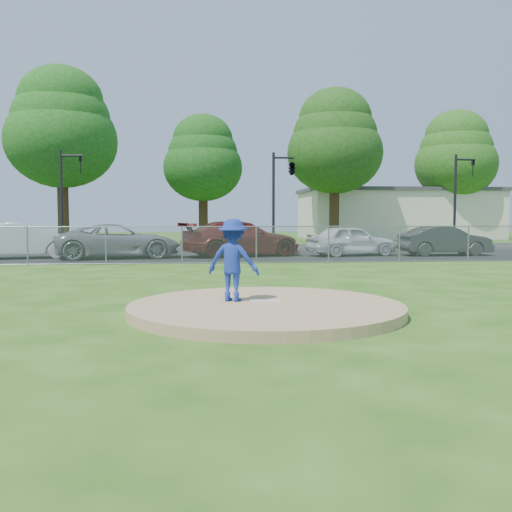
{
  "coord_description": "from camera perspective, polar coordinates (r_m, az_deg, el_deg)",
  "views": [
    {
      "loc": [
        -1.29,
        -11.02,
        1.91
      ],
      "look_at": [
        0.0,
        2.0,
        1.0
      ],
      "focal_mm": 40.0,
      "sensor_mm": 36.0,
      "label": 1
    }
  ],
  "objects": [
    {
      "name": "ground",
      "position": [
        21.14,
        -2.13,
        -1.2
      ],
      "size": [
        120.0,
        120.0,
        0.0
      ],
      "primitive_type": "plane",
      "color": "#255011",
      "rests_on": "ground"
    },
    {
      "name": "pitchers_mound",
      "position": [
        11.24,
        1.01,
        -5.29
      ],
      "size": [
        5.4,
        5.4,
        0.2
      ],
      "primitive_type": "cylinder",
      "color": "tan",
      "rests_on": "ground"
    },
    {
      "name": "pitching_rubber",
      "position": [
        11.42,
        0.89,
        -4.54
      ],
      "size": [
        0.6,
        0.15,
        0.04
      ],
      "primitive_type": "cube",
      "color": "white",
      "rests_on": "pitchers_mound"
    },
    {
      "name": "chain_link_fence",
      "position": [
        23.08,
        -2.44,
        1.1
      ],
      "size": [
        40.0,
        0.06,
        1.5
      ],
      "primitive_type": "cube",
      "color": "gray",
      "rests_on": "ground"
    },
    {
      "name": "parking_lot",
      "position": [
        27.61,
        -2.96,
        0.03
      ],
      "size": [
        50.0,
        8.0,
        0.01
      ],
      "primitive_type": "cube",
      "color": "black",
      "rests_on": "ground"
    },
    {
      "name": "street",
      "position": [
        35.09,
        -3.54,
        0.87
      ],
      "size": [
        60.0,
        7.0,
        0.01
      ],
      "primitive_type": "cube",
      "color": "black",
      "rests_on": "ground"
    },
    {
      "name": "commercial_building",
      "position": [
        51.98,
        13.82,
        4.15
      ],
      "size": [
        16.4,
        9.4,
        4.3
      ],
      "color": "beige",
      "rests_on": "ground"
    },
    {
      "name": "tree_left",
      "position": [
        43.59,
        -18.9,
        12.13
      ],
      "size": [
        7.84,
        7.84,
        12.53
      ],
      "color": "#382414",
      "rests_on": "ground"
    },
    {
      "name": "tree_center",
      "position": [
        45.25,
        -5.33,
        9.76
      ],
      "size": [
        6.16,
        6.16,
        9.84
      ],
      "color": "#342012",
      "rests_on": "ground"
    },
    {
      "name": "tree_right",
      "position": [
        44.6,
        7.89,
        11.35
      ],
      "size": [
        7.28,
        7.28,
        11.63
      ],
      "color": "#332112",
      "rests_on": "ground"
    },
    {
      "name": "tree_far_right",
      "position": [
        50.96,
        19.36,
        9.57
      ],
      "size": [
        6.72,
        6.72,
        10.74
      ],
      "color": "#372614",
      "rests_on": "ground"
    },
    {
      "name": "traffic_signal_left",
      "position": [
        33.88,
        -18.5,
        6.24
      ],
      "size": [
        1.28,
        0.2,
        5.6
      ],
      "color": "black",
      "rests_on": "ground"
    },
    {
      "name": "traffic_signal_center",
      "position": [
        33.54,
        3.43,
        8.6
      ],
      "size": [
        1.42,
        2.48,
        5.6
      ],
      "color": "black",
      "rests_on": "ground"
    },
    {
      "name": "traffic_signal_right",
      "position": [
        36.51,
        19.63,
        6.04
      ],
      "size": [
        1.28,
        0.2,
        5.6
      ],
      "color": "black",
      "rests_on": "ground"
    },
    {
      "name": "pitcher",
      "position": [
        11.5,
        -2.31,
        -0.4
      ],
      "size": [
        1.23,
        0.99,
        1.67
      ],
      "primitive_type": "imported",
      "rotation": [
        0.0,
        0.0,
        2.74
      ],
      "color": "navy",
      "rests_on": "pitchers_mound"
    },
    {
      "name": "traffic_cone",
      "position": [
        26.61,
        -15.67,
        0.56
      ],
      "size": [
        0.39,
        0.39,
        0.75
      ],
      "primitive_type": "cone",
      "color": "#D6580B",
      "rests_on": "parking_lot"
    },
    {
      "name": "parked_car_white",
      "position": [
        27.87,
        -22.25,
        1.44
      ],
      "size": [
        5.16,
        2.89,
        1.61
      ],
      "primitive_type": "imported",
      "rotation": [
        0.0,
        0.0,
        1.83
      ],
      "color": "white",
      "rests_on": "parking_lot"
    },
    {
      "name": "parked_car_gray",
      "position": [
        26.64,
        -13.6,
        1.46
      ],
      "size": [
        5.97,
        3.6,
        1.55
      ],
      "primitive_type": "imported",
      "rotation": [
        0.0,
        0.0,
        1.77
      ],
      "color": "gray",
      "rests_on": "parking_lot"
    },
    {
      "name": "parked_car_darkred",
      "position": [
        27.16,
        -1.49,
        1.74
      ],
      "size": [
        6.17,
        3.89,
        1.67
      ],
      "primitive_type": "imported",
      "rotation": [
        0.0,
        0.0,
        1.86
      ],
      "color": "#5B1616",
      "rests_on": "parking_lot"
    },
    {
      "name": "parked_car_pearl",
      "position": [
        27.87,
        9.51,
        1.54
      ],
      "size": [
        4.6,
        2.63,
        1.47
      ],
      "primitive_type": "imported",
      "rotation": [
        0.0,
        0.0,
        1.79
      ],
      "color": "silver",
      "rests_on": "parking_lot"
    },
    {
      "name": "parked_car_charcoal",
      "position": [
        29.2,
        18.35,
        1.46
      ],
      "size": [
        4.39,
        1.66,
        1.43
      ],
      "primitive_type": "imported",
      "rotation": [
        0.0,
        0.0,
        1.61
      ],
      "color": "#29292C",
      "rests_on": "parking_lot"
    }
  ]
}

